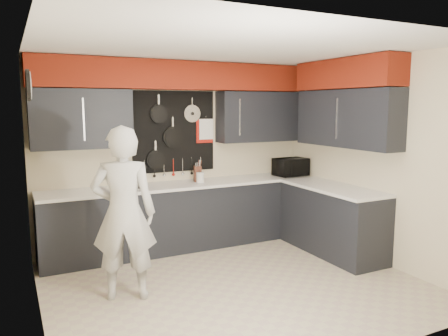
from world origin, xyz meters
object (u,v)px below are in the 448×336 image
microwave (291,167)px  coffee_maker (134,176)px  utensil_crock (200,177)px  knife_block (198,174)px  person (124,214)px

microwave → coffee_maker: 2.41m
utensil_crock → coffee_maker: (-0.93, 0.03, 0.08)m
utensil_crock → microwave: bearing=-3.3°
knife_block → coffee_maker: (-0.92, -0.03, 0.04)m
knife_block → utensil_crock: knife_block is taller
knife_block → utensil_crock: bearing=-67.4°
microwave → person: (-2.87, -1.16, -0.16)m
utensil_crock → coffee_maker: 0.94m
knife_block → coffee_maker: 0.92m
microwave → utensil_crock: 1.48m
coffee_maker → utensil_crock: bearing=-13.8°
coffee_maker → person: (-0.46, -1.28, -0.18)m
microwave → utensil_crock: (-1.48, 0.08, -0.06)m
microwave → knife_block: bearing=170.8°
microwave → knife_block: microwave is taller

